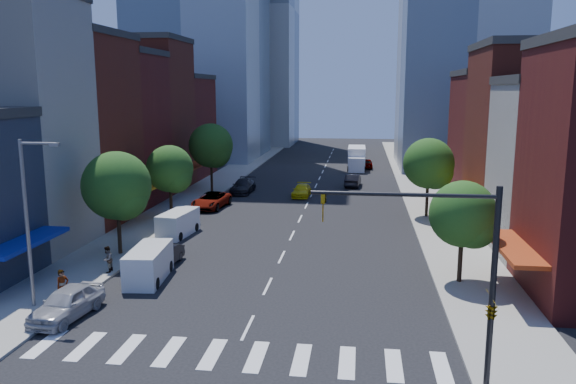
% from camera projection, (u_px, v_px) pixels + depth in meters
% --- Properties ---
extents(ground, '(220.00, 220.00, 0.00)m').
position_uv_depth(ground, '(248.00, 328.00, 27.88)').
color(ground, black).
rests_on(ground, ground).
extents(sidewalk_left, '(5.00, 120.00, 0.15)m').
position_uv_depth(sidewalk_left, '(213.00, 186.00, 68.47)').
color(sidewalk_left, gray).
rests_on(sidewalk_left, ground).
extents(sidewalk_right, '(5.00, 120.00, 0.15)m').
position_uv_depth(sidewalk_right, '(422.00, 190.00, 65.29)').
color(sidewalk_right, gray).
rests_on(sidewalk_right, ground).
extents(crosswalk, '(19.00, 3.00, 0.01)m').
position_uv_depth(crosswalk, '(234.00, 355.00, 24.96)').
color(crosswalk, silver).
rests_on(crosswalk, ground).
extents(bldg_left_2, '(12.00, 9.00, 16.00)m').
position_uv_depth(bldg_left_2, '(58.00, 132.00, 49.11)').
color(bldg_left_2, '#5F1F16').
rests_on(bldg_left_2, ground).
extents(bldg_left_3, '(12.00, 8.00, 15.00)m').
position_uv_depth(bldg_left_3, '(102.00, 131.00, 57.49)').
color(bldg_left_3, '#571515').
rests_on(bldg_left_3, ground).
extents(bldg_left_4, '(12.00, 9.00, 17.00)m').
position_uv_depth(bldg_left_4, '(135.00, 117.00, 65.60)').
color(bldg_left_4, '#5F1F16').
rests_on(bldg_left_4, ground).
extents(bldg_left_5, '(12.00, 10.00, 13.00)m').
position_uv_depth(bldg_left_5, '(163.00, 128.00, 75.22)').
color(bldg_left_5, '#571515').
rests_on(bldg_left_5, ground).
extents(bldg_right_2, '(12.00, 10.00, 15.00)m').
position_uv_depth(bldg_right_2, '(548.00, 140.00, 47.26)').
color(bldg_right_2, '#5F1F16').
rests_on(bldg_right_2, ground).
extents(bldg_right_3, '(12.00, 10.00, 13.00)m').
position_uv_depth(bldg_right_3, '(515.00, 141.00, 57.20)').
color(bldg_right_3, '#571515').
rests_on(bldg_right_3, ground).
extents(tower_far_w, '(18.00, 18.00, 56.00)m').
position_uv_depth(tower_far_w, '(252.00, 10.00, 117.77)').
color(tower_far_w, '#9EA5AD').
rests_on(tower_far_w, ground).
extents(traffic_signal, '(7.24, 2.24, 8.00)m').
position_uv_depth(traffic_signal, '(478.00, 289.00, 21.48)').
color(traffic_signal, black).
rests_on(traffic_signal, sidewalk_right).
extents(streetlight, '(2.25, 0.25, 9.00)m').
position_uv_depth(streetlight, '(29.00, 213.00, 29.41)').
color(streetlight, slate).
rests_on(streetlight, sidewalk_left).
extents(tree_left_near, '(4.80, 4.80, 7.30)m').
position_uv_depth(tree_left_near, '(118.00, 188.00, 39.10)').
color(tree_left_near, black).
rests_on(tree_left_near, sidewalk_left).
extents(tree_left_mid, '(4.20, 4.20, 6.65)m').
position_uv_depth(tree_left_mid, '(171.00, 171.00, 49.89)').
color(tree_left_mid, black).
rests_on(tree_left_mid, sidewalk_left).
extents(tree_left_far, '(5.00, 5.00, 7.75)m').
position_uv_depth(tree_left_far, '(212.00, 147.00, 63.43)').
color(tree_left_far, black).
rests_on(tree_left_far, sidewalk_left).
extents(tree_right_near, '(4.00, 4.00, 6.20)m').
position_uv_depth(tree_right_near, '(466.00, 217.00, 33.37)').
color(tree_right_near, black).
rests_on(tree_right_near, sidewalk_right).
extents(tree_right_far, '(4.60, 4.60, 7.20)m').
position_uv_depth(tree_right_far, '(430.00, 166.00, 50.81)').
color(tree_right_far, black).
rests_on(tree_right_far, sidewalk_right).
extents(parked_car_front, '(2.48, 4.99, 1.63)m').
position_uv_depth(parked_car_front, '(67.00, 303.00, 28.93)').
color(parked_car_front, '#A4A4A9').
rests_on(parked_car_front, ground).
extents(parked_car_second, '(1.55, 4.07, 1.33)m').
position_uv_depth(parked_car_second, '(165.00, 256.00, 37.54)').
color(parked_car_second, black).
rests_on(parked_car_second, ground).
extents(parked_car_third, '(3.20, 5.88, 1.56)m').
position_uv_depth(parked_car_third, '(211.00, 200.00, 55.78)').
color(parked_car_third, '#999999').
rests_on(parked_car_third, ground).
extents(parked_car_rear, '(2.29, 5.39, 1.55)m').
position_uv_depth(parked_car_rear, '(243.00, 186.00, 64.02)').
color(parked_car_rear, black).
rests_on(parked_car_rear, ground).
extents(cargo_van_near, '(2.37, 4.98, 2.06)m').
position_uv_depth(cargo_van_near, '(148.00, 265.00, 34.60)').
color(cargo_van_near, silver).
rests_on(cargo_van_near, ground).
extents(cargo_van_far, '(2.39, 4.81, 1.97)m').
position_uv_depth(cargo_van_far, '(178.00, 224.00, 45.34)').
color(cargo_van_far, white).
rests_on(cargo_van_far, ground).
extents(taxi, '(1.97, 4.59, 1.32)m').
position_uv_depth(taxi, '(302.00, 191.00, 61.85)').
color(taxi, '#D7C90B').
rests_on(taxi, ground).
extents(traffic_car_oncoming, '(2.01, 4.81, 1.54)m').
position_uv_depth(traffic_car_oncoming, '(353.00, 180.00, 68.31)').
color(traffic_car_oncoming, black).
rests_on(traffic_car_oncoming, ground).
extents(traffic_car_far, '(1.74, 4.27, 1.45)m').
position_uv_depth(traffic_car_far, '(367.00, 163.00, 83.96)').
color(traffic_car_far, '#999999').
rests_on(traffic_car_far, ground).
extents(box_truck, '(2.62, 8.23, 3.31)m').
position_uv_depth(box_truck, '(357.00, 159.00, 82.47)').
color(box_truck, white).
rests_on(box_truck, ground).
extents(pedestrian_near, '(0.75, 0.84, 1.93)m').
position_uv_depth(pedestrian_near, '(63.00, 287.00, 30.44)').
color(pedestrian_near, '#999999').
rests_on(pedestrian_near, sidewalk_left).
extents(pedestrian_far, '(0.69, 0.86, 1.69)m').
position_uv_depth(pedestrian_far, '(107.00, 259.00, 35.73)').
color(pedestrian_far, '#999999').
rests_on(pedestrian_far, sidewalk_left).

